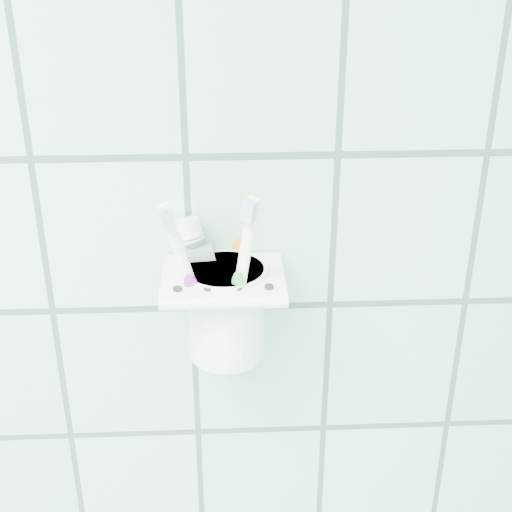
{
  "coord_description": "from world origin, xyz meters",
  "views": [
    {
      "loc": [
        0.64,
        0.53,
        1.64
      ],
      "look_at": [
        0.67,
        1.1,
        1.36
      ],
      "focal_mm": 50.0,
      "sensor_mm": 36.0,
      "label": 1
    }
  ],
  "objects_px": {
    "toothbrush_pink": "(212,273)",
    "toothpaste_tube": "(218,275)",
    "toothbrush_blue": "(219,250)",
    "toothbrush_orange": "(228,274)",
    "cup": "(226,308)",
    "holder_bracket": "(223,280)"
  },
  "relations": [
    {
      "from": "toothbrush_pink",
      "to": "toothbrush_blue",
      "type": "relative_size",
      "value": 0.89
    },
    {
      "from": "toothbrush_blue",
      "to": "toothpaste_tube",
      "type": "distance_m",
      "value": 0.03
    },
    {
      "from": "toothbrush_pink",
      "to": "toothpaste_tube",
      "type": "xyz_separation_m",
      "value": [
        0.01,
        0.02,
        -0.01
      ]
    },
    {
      "from": "cup",
      "to": "toothbrush_orange",
      "type": "relative_size",
      "value": 0.54
    },
    {
      "from": "toothbrush_orange",
      "to": "toothbrush_pink",
      "type": "bearing_deg",
      "value": -165.8
    },
    {
      "from": "toothbrush_pink",
      "to": "toothbrush_orange",
      "type": "height_order",
      "value": "toothbrush_orange"
    },
    {
      "from": "cup",
      "to": "toothbrush_pink",
      "type": "distance_m",
      "value": 0.05
    },
    {
      "from": "toothbrush_blue",
      "to": "toothbrush_orange",
      "type": "xyz_separation_m",
      "value": [
        0.01,
        -0.03,
        -0.01
      ]
    },
    {
      "from": "toothpaste_tube",
      "to": "toothbrush_orange",
      "type": "bearing_deg",
      "value": -79.11
    },
    {
      "from": "cup",
      "to": "toothbrush_blue",
      "type": "height_order",
      "value": "toothbrush_blue"
    },
    {
      "from": "toothbrush_blue",
      "to": "holder_bracket",
      "type": "bearing_deg",
      "value": -71.68
    },
    {
      "from": "cup",
      "to": "toothbrush_orange",
      "type": "bearing_deg",
      "value": -82.29
    },
    {
      "from": "toothbrush_pink",
      "to": "toothbrush_orange",
      "type": "xyz_separation_m",
      "value": [
        0.02,
        -0.01,
        0.0
      ]
    },
    {
      "from": "toothbrush_pink",
      "to": "toothbrush_blue",
      "type": "xyz_separation_m",
      "value": [
        0.01,
        0.03,
        0.01
      ]
    },
    {
      "from": "cup",
      "to": "toothbrush_pink",
      "type": "bearing_deg",
      "value": -139.06
    },
    {
      "from": "cup",
      "to": "toothbrush_pink",
      "type": "height_order",
      "value": "toothbrush_pink"
    },
    {
      "from": "toothbrush_orange",
      "to": "holder_bracket",
      "type": "bearing_deg",
      "value": 142.89
    },
    {
      "from": "toothbrush_pink",
      "to": "toothbrush_blue",
      "type": "bearing_deg",
      "value": 61.89
    },
    {
      "from": "toothbrush_pink",
      "to": "toothpaste_tube",
      "type": "height_order",
      "value": "toothbrush_pink"
    },
    {
      "from": "toothpaste_tube",
      "to": "toothbrush_blue",
      "type": "bearing_deg",
      "value": 68.28
    },
    {
      "from": "toothbrush_blue",
      "to": "toothbrush_pink",
      "type": "bearing_deg",
      "value": -97.09
    },
    {
      "from": "cup",
      "to": "toothpaste_tube",
      "type": "bearing_deg",
      "value": 125.6
    }
  ]
}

